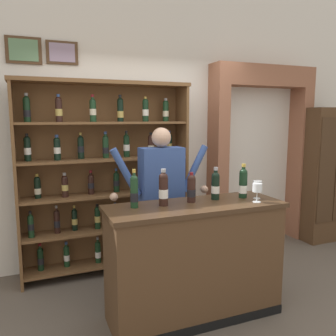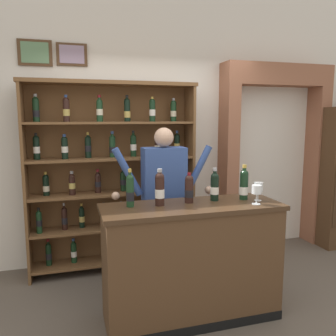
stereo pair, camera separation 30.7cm
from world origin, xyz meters
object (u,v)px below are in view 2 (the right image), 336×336
Objects in this scene: tasting_bottle_rosso at (160,188)px; tasting_bottle_grappa at (244,184)px; wine_shelf at (112,172)px; wine_glass_right at (258,188)px; wine_glass_spare at (257,190)px; tasting_counter at (192,262)px; shopkeeper at (164,190)px; tasting_bottle_bianco at (130,190)px; tasting_bottle_super_tuscan at (215,186)px; tasting_bottle_vin_santo at (189,189)px.

tasting_bottle_rosso is 0.79m from tasting_bottle_grappa.
wine_shelf reaches higher than wine_glass_right.
wine_glass_spare is (0.02, -0.19, -0.02)m from tasting_bottle_grappa.
tasting_bottle_grappa is (0.79, -0.00, -0.01)m from tasting_bottle_rosso.
tasting_counter is 0.81m from shopkeeper.
wine_shelf is 1.70m from wine_glass_right.
tasting_bottle_grappa is at bearing -43.33° from shopkeeper.
tasting_bottle_rosso is (-0.19, -0.56, 0.14)m from shopkeeper.
shopkeeper is 0.61m from tasting_bottle_rosso.
tasting_bottle_bianco is 1.08× the size of tasting_bottle_super_tuscan.
wine_glass_right is at bearing -17.56° from tasting_bottle_super_tuscan.
shopkeeper is 9.98× the size of wine_glass_right.
tasting_bottle_rosso is 0.27m from tasting_bottle_vin_santo.
tasting_counter is 0.84m from wine_glass_spare.
tasting_bottle_rosso is (-0.27, 0.06, 0.66)m from tasting_counter.
wine_glass_spare is at bearing -12.01° from tasting_bottle_bianco.
tasting_bottle_grappa is (0.52, -0.02, 0.01)m from tasting_bottle_vin_santo.
tasting_bottle_vin_santo is (0.08, -0.54, 0.12)m from shopkeeper.
tasting_bottle_bianco is at bearing 174.23° from tasting_bottle_rosso.
tasting_bottle_rosso is 0.52m from tasting_bottle_super_tuscan.
wine_shelf is at bearing 132.07° from wine_glass_right.
tasting_counter is 0.64m from tasting_bottle_vin_santo.
tasting_bottle_vin_santo is 0.52m from tasting_bottle_grappa.
tasting_bottle_super_tuscan is 1.77× the size of wine_glass_spare.
tasting_bottle_rosso is at bearing 166.11° from wine_glass_spare.
shopkeeper is 0.70m from tasting_bottle_bianco.
tasting_bottle_grappa is at bearing 6.01° from tasting_counter.
wine_glass_spare is at bearing -13.89° from tasting_bottle_rosso.
shopkeeper is at bearing -54.05° from wine_shelf.
tasting_bottle_rosso is at bearing 174.28° from wine_glass_right.
tasting_bottle_rosso is 0.89m from wine_glass_right.
wine_glass_right is (0.37, -0.12, -0.02)m from tasting_bottle_super_tuscan.
tasting_bottle_super_tuscan is 0.39m from wine_glass_right.
tasting_bottle_rosso is at bearing -109.13° from shopkeeper.
tasting_counter is 4.97× the size of tasting_bottle_rosso.
tasting_bottle_rosso is (0.25, -1.17, 0.03)m from wine_shelf.
tasting_counter is at bearing -173.99° from tasting_bottle_grappa.
tasting_counter is 5.25× the size of tasting_bottle_super_tuscan.
shopkeeper is 0.56m from tasting_bottle_vin_santo.
tasting_bottle_grappa is 1.89× the size of wine_glass_spare.
tasting_bottle_grappa reaches higher than wine_glass_spare.
tasting_bottle_vin_santo is at bearing 4.03° from tasting_bottle_rosso.
tasting_bottle_vin_santo is at bearing 170.07° from wine_glass_right.
tasting_counter is at bearing 177.24° from wine_glass_right.
tasting_bottle_bianco is (-0.44, -0.53, 0.14)m from shopkeeper.
tasting_bottle_vin_santo is (0.27, 0.02, -0.02)m from tasting_bottle_rosso.
wine_glass_spare reaches higher than tasting_counter.
wine_glass_right is at bearing 53.69° from wine_glass_spare.
tasting_bottle_vin_santo is at bearing 177.39° from tasting_bottle_grappa.
shopkeeper is 5.20× the size of tasting_bottle_bianco.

